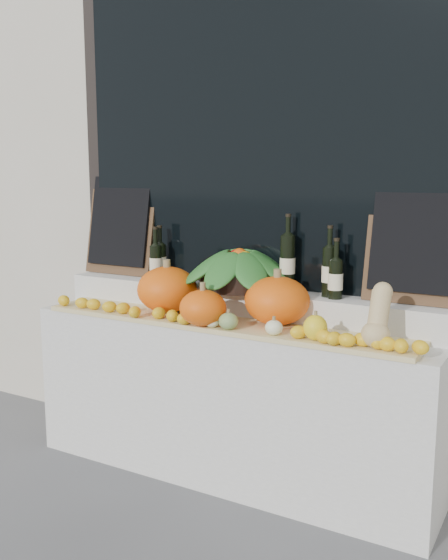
% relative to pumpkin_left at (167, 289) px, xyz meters
% --- Properties ---
extents(storefront_facade, '(7.00, 0.94, 4.50)m').
position_rel_pumpkin_left_xyz_m(storefront_facade, '(0.37, 0.79, 1.21)').
color(storefront_facade, beige).
rests_on(storefront_facade, ground).
extents(display_sill, '(2.30, 0.55, 0.88)m').
position_rel_pumpkin_left_xyz_m(display_sill, '(0.37, 0.07, -0.59)').
color(display_sill, silver).
rests_on(display_sill, ground).
extents(rear_tier, '(2.30, 0.25, 0.16)m').
position_rel_pumpkin_left_xyz_m(rear_tier, '(0.37, 0.22, -0.07)').
color(rear_tier, silver).
rests_on(rear_tier, display_sill).
extents(straw_bedding, '(2.10, 0.32, 0.02)m').
position_rel_pumpkin_left_xyz_m(straw_bedding, '(0.37, -0.06, -0.14)').
color(straw_bedding, tan).
rests_on(straw_bedding, display_sill).
extents(pumpkin_left, '(0.42, 0.42, 0.26)m').
position_rel_pumpkin_left_xyz_m(pumpkin_left, '(0.00, 0.00, 0.00)').
color(pumpkin_left, '#FF640D').
rests_on(pumpkin_left, straw_bedding).
extents(pumpkin_right, '(0.39, 0.39, 0.25)m').
position_rel_pumpkin_left_xyz_m(pumpkin_right, '(0.66, 0.04, -0.00)').
color(pumpkin_right, '#FF640D').
rests_on(pumpkin_right, straw_bedding).
extents(pumpkin_center, '(0.30, 0.30, 0.19)m').
position_rel_pumpkin_left_xyz_m(pumpkin_center, '(0.34, -0.17, -0.04)').
color(pumpkin_center, '#FF640D').
rests_on(pumpkin_center, straw_bedding).
extents(butternut_squash, '(0.13, 0.20, 0.28)m').
position_rel_pumpkin_left_xyz_m(butternut_squash, '(1.22, -0.10, -0.00)').
color(butternut_squash, tan).
rests_on(butternut_squash, straw_bedding).
extents(decorative_gourds, '(0.80, 0.14, 0.16)m').
position_rel_pumpkin_left_xyz_m(decorative_gourds, '(0.53, -0.16, -0.07)').
color(decorative_gourds, '#2A641E').
rests_on(decorative_gourds, straw_bedding).
extents(lemon_heap, '(2.20, 0.16, 0.06)m').
position_rel_pumpkin_left_xyz_m(lemon_heap, '(0.37, -0.17, -0.10)').
color(lemon_heap, yellow).
rests_on(lemon_heap, straw_bedding).
extents(produce_bowl, '(0.68, 0.68, 0.24)m').
position_rel_pumpkin_left_xyz_m(produce_bowl, '(0.35, 0.20, 0.12)').
color(produce_bowl, black).
rests_on(produce_bowl, rear_tier).
extents(wine_bottle_far_left, '(0.08, 0.08, 0.32)m').
position_rel_pumpkin_left_xyz_m(wine_bottle_far_left, '(-0.21, 0.18, 0.12)').
color(wine_bottle_far_left, black).
rests_on(wine_bottle_far_left, rear_tier).
extents(wine_bottle_near_left, '(0.08, 0.08, 0.33)m').
position_rel_pumpkin_left_xyz_m(wine_bottle_near_left, '(-0.21, 0.22, 0.12)').
color(wine_bottle_near_left, black).
rests_on(wine_bottle_near_left, rear_tier).
extents(wine_bottle_tall, '(0.08, 0.08, 0.42)m').
position_rel_pumpkin_left_xyz_m(wine_bottle_tall, '(0.63, 0.24, 0.16)').
color(wine_bottle_tall, black).
rests_on(wine_bottle_tall, rear_tier).
extents(wine_bottle_near_right, '(0.08, 0.08, 0.37)m').
position_rel_pumpkin_left_xyz_m(wine_bottle_near_right, '(0.87, 0.22, 0.14)').
color(wine_bottle_near_right, black).
rests_on(wine_bottle_near_right, rear_tier).
extents(wine_bottle_far_right, '(0.08, 0.08, 0.31)m').
position_rel_pumpkin_left_xyz_m(wine_bottle_far_right, '(0.91, 0.19, 0.11)').
color(wine_bottle_far_right, black).
rests_on(wine_bottle_far_right, rear_tier).
extents(chalkboard_left, '(0.50, 0.14, 0.61)m').
position_rel_pumpkin_left_xyz_m(chalkboard_left, '(-0.55, 0.28, 0.33)').
color(chalkboard_left, '#4C331E').
rests_on(chalkboard_left, rear_tier).
extents(chalkboard_right, '(0.50, 0.14, 0.61)m').
position_rel_pumpkin_left_xyz_m(chalkboard_right, '(1.29, 0.28, 0.33)').
color(chalkboard_right, '#4C331E').
rests_on(chalkboard_right, rear_tier).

